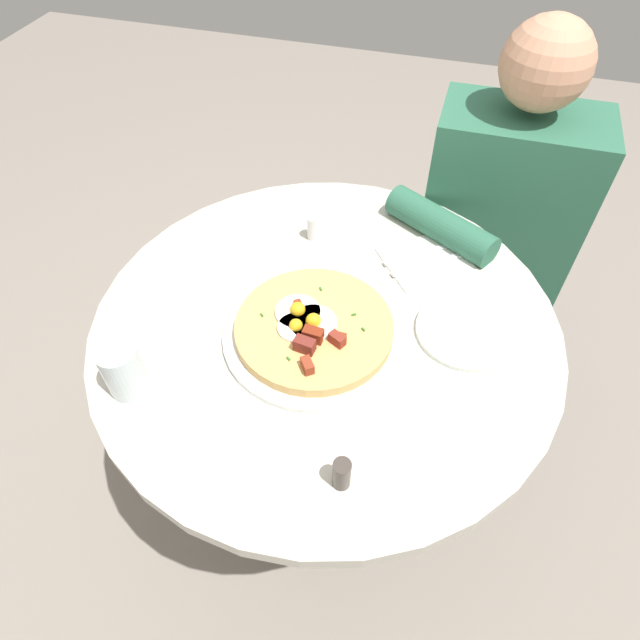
{
  "coord_description": "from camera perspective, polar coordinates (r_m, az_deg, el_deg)",
  "views": [
    {
      "loc": [
        0.18,
        -0.66,
        1.53
      ],
      "look_at": [
        -0.0,
        -0.02,
        0.77
      ],
      "focal_mm": 30.25,
      "sensor_mm": 36.0,
      "label": 1
    }
  ],
  "objects": [
    {
      "name": "dining_table",
      "position": [
        1.17,
        0.53,
        -5.6
      ],
      "size": [
        0.89,
        0.89,
        0.75
      ],
      "color": "beige",
      "rests_on": "ground_plane"
    },
    {
      "name": "breakfast_pizza",
      "position": [
        0.99,
        -0.72,
        -0.77
      ],
      "size": [
        0.29,
        0.29,
        0.05
      ],
      "color": "tan",
      "rests_on": "pizza_plate"
    },
    {
      "name": "knife",
      "position": [
        1.17,
        10.73,
        6.97
      ],
      "size": [
        0.15,
        0.12,
        0.0
      ],
      "primitive_type": "cube",
      "rotation": [
        0.0,
        0.0,
        0.67
      ],
      "color": "silver",
      "rests_on": "napkin"
    },
    {
      "name": "napkin",
      "position": [
        1.17,
        11.13,
        6.25
      ],
      "size": [
        0.22,
        0.22,
        0.0
      ],
      "primitive_type": "cube",
      "rotation": [
        0.0,
        0.0,
        0.67
      ],
      "color": "white",
      "rests_on": "dining_table"
    },
    {
      "name": "pepper_shaker",
      "position": [
        0.83,
        2.31,
        -15.95
      ],
      "size": [
        0.03,
        0.03,
        0.06
      ],
      "primitive_type": "cylinder",
      "color": "#3F3833",
      "rests_on": "dining_table"
    },
    {
      "name": "water_glass",
      "position": [
        0.95,
        -20.09,
        -4.96
      ],
      "size": [
        0.07,
        0.07,
        0.1
      ],
      "primitive_type": "cylinder",
      "color": "silver",
      "rests_on": "dining_table"
    },
    {
      "name": "salt_shaker",
      "position": [
        1.18,
        -0.69,
        9.72
      ],
      "size": [
        0.03,
        0.03,
        0.06
      ],
      "primitive_type": "cylinder",
      "color": "white",
      "rests_on": "dining_table"
    },
    {
      "name": "ground_plane",
      "position": [
        1.67,
        0.38,
        -17.03
      ],
      "size": [
        6.0,
        6.0,
        0.0
      ],
      "primitive_type": "plane",
      "color": "gray"
    },
    {
      "name": "pizza_plate",
      "position": [
        1.0,
        -0.61,
        -1.43
      ],
      "size": [
        0.34,
        0.34,
        0.01
      ],
      "primitive_type": "cylinder",
      "color": "white",
      "rests_on": "dining_table"
    },
    {
      "name": "fork",
      "position": [
        1.15,
        11.6,
        5.85
      ],
      "size": [
        0.15,
        0.12,
        0.0
      ],
      "primitive_type": "cube",
      "rotation": [
        0.0,
        0.0,
        0.67
      ],
      "color": "silver",
      "rests_on": "napkin"
    },
    {
      "name": "person_seated",
      "position": [
        1.58,
        17.05,
        6.26
      ],
      "size": [
        0.46,
        0.48,
        1.14
      ],
      "color": "#2D2D33",
      "rests_on": "ground_plane"
    },
    {
      "name": "bread_plate",
      "position": [
        1.04,
        15.11,
        -1.16
      ],
      "size": [
        0.19,
        0.19,
        0.01
      ],
      "primitive_type": "cylinder",
      "color": "silver",
      "rests_on": "dining_table"
    }
  ]
}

